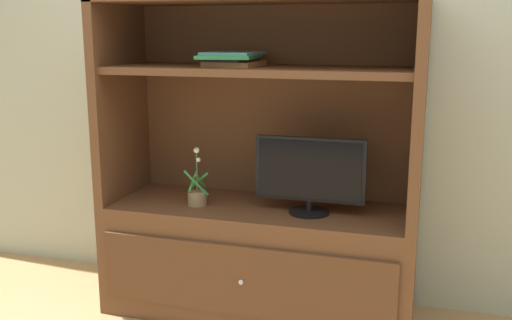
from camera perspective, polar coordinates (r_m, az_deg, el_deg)
painted_rear_wall at (r=3.16m, az=2.13°, el=11.74°), size 6.00×0.10×2.80m
media_console at (r=2.98m, az=0.33°, el=-5.89°), size 1.57×0.58×1.61m
tv_monitor at (r=2.80m, az=5.31°, el=-1.37°), size 0.54×0.20×0.38m
potted_plant at (r=2.97m, az=-5.78°, el=-3.46°), size 0.13×0.13×0.30m
magazine_stack at (r=2.87m, az=-2.32°, el=9.93°), size 0.29×0.36×0.07m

